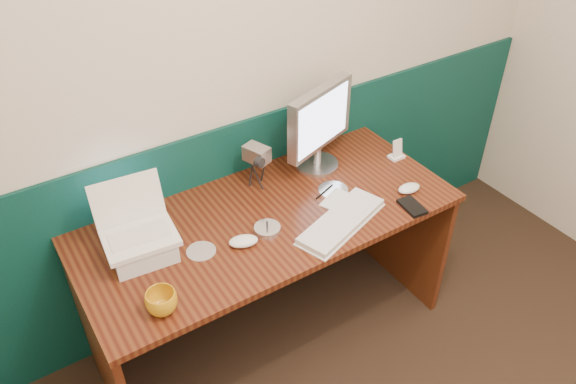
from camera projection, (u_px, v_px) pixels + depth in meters
back_wall at (245, 66)px, 2.34m from camera, size 3.50×0.04×2.50m
wainscot at (253, 207)px, 2.78m from camera, size 3.48×0.02×1.00m
desk at (270, 279)px, 2.57m from camera, size 1.60×0.70×0.75m
laptop_riser at (142, 248)px, 2.12m from camera, size 0.25×0.22×0.08m
laptop at (136, 217)px, 2.03m from camera, size 0.29×0.23×0.22m
monitor at (318, 129)px, 2.51m from camera, size 0.42×0.24×0.40m
keyboard at (341, 222)px, 2.29m from camera, size 0.46×0.28×0.02m
mouse_right at (409, 188)px, 2.46m from camera, size 0.11×0.07×0.04m
mouse_left at (243, 241)px, 2.19m from camera, size 0.13×0.10×0.04m
mug at (162, 302)px, 1.91m from camera, size 0.13×0.13×0.09m
camcorder at (257, 168)px, 2.45m from camera, size 0.12×0.15×0.19m
cd_spindle at (267, 229)px, 2.26m from camera, size 0.11×0.11×0.02m
cd_loose_a at (201, 251)px, 2.17m from camera, size 0.12×0.12×0.00m
cd_loose_b at (333, 190)px, 2.48m from camera, size 0.13×0.13×0.00m
pen at (324, 192)px, 2.47m from camera, size 0.12×0.05×0.01m
papers at (337, 200)px, 2.42m from camera, size 0.17×0.15×0.00m
dock at (396, 157)px, 2.68m from camera, size 0.07×0.05×0.01m
music_player at (398, 148)px, 2.65m from camera, size 0.05×0.02×0.09m
pda at (412, 207)px, 2.38m from camera, size 0.09×0.14×0.01m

